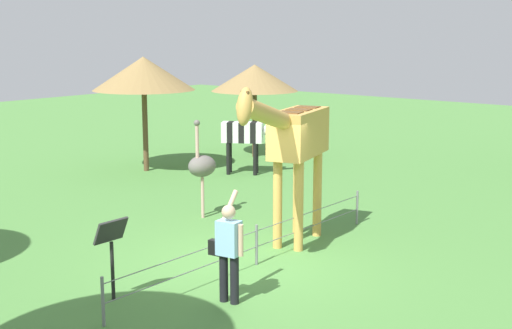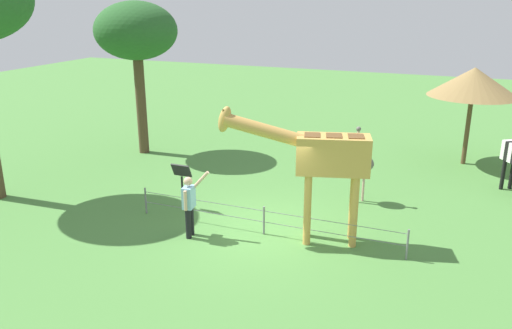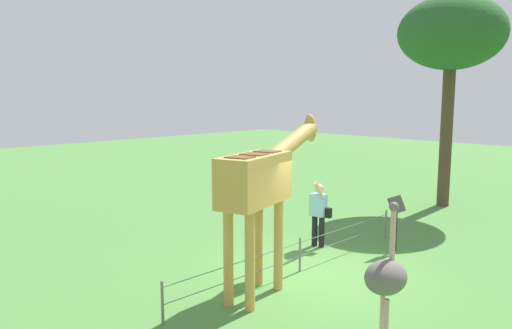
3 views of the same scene
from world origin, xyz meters
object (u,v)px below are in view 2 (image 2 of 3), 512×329
Objects in this scene: tree_east at (136,33)px; visitor at (189,203)px; ostrich at (361,163)px; shade_hut_far at (474,82)px; giraffe at (321,158)px; info_sign at (182,177)px.

visitor is at bearing 132.20° from tree_east.
ostrich is 0.65× the size of shade_hut_far.
giraffe is at bearing -162.10° from visitor.
visitor reaches higher than info_sign.
ostrich is (-0.45, -2.90, -0.95)m from giraffe.
visitor is at bearing 54.90° from shade_hut_far.
shade_hut_far reaches higher than ostrich.
giraffe is 0.64× the size of tree_east.
info_sign is (7.31, 7.36, -1.98)m from shade_hut_far.
tree_east is at bearing -12.23° from ostrich.
info_sign is at bearing 27.55° from ostrich.
tree_east is (8.69, -1.88, 3.31)m from ostrich.
shade_hut_far is 10.56m from info_sign.
shade_hut_far is 0.61× the size of tree_east.
visitor is 0.31× the size of tree_east.
tree_east is at bearing -30.16° from giraffe.
visitor is 11.02m from shade_hut_far.
visitor is 1.85m from info_sign.
visitor is at bearing 17.90° from giraffe.
info_sign is at bearing -54.35° from visitor.
visitor is (3.01, 0.97, -1.22)m from giraffe.
shade_hut_far is at bearing -164.81° from tree_east.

